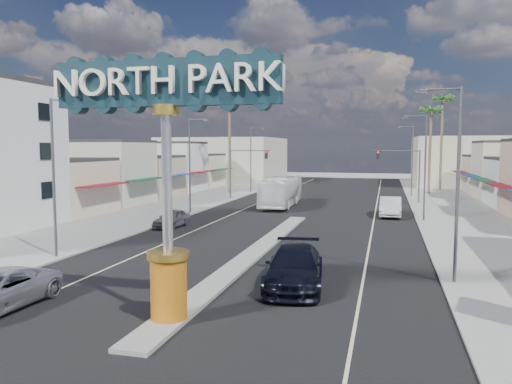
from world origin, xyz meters
The scene contains 24 objects.
ground centered at (0.00, 30.00, 0.00)m, with size 160.00×160.00×0.00m, color gray.
road centered at (0.00, 30.00, 0.01)m, with size 20.00×120.00×0.01m, color black.
median_island centered at (0.00, 14.00, 0.08)m, with size 1.30×30.00×0.16m, color gray.
sidewalk_left centered at (-14.00, 30.00, 0.06)m, with size 8.00×120.00×0.12m, color gray.
sidewalk_right centered at (14.00, 30.00, 0.06)m, with size 8.00×120.00×0.12m, color gray.
storefront_row_left centered at (-24.00, 43.00, 3.00)m, with size 12.00×42.00×6.00m, color beige.
backdrop_far_left centered at (-22.00, 75.00, 4.00)m, with size 20.00×20.00×8.00m, color #B7B29E.
backdrop_far_right centered at (22.00, 75.00, 4.00)m, with size 20.00×20.00×8.00m, color beige.
gateway_sign centered at (0.00, 1.98, 5.93)m, with size 8.20×1.50×9.15m.
traffic_signal_left centered at (-9.18, 43.99, 4.27)m, with size 5.09×0.45×6.00m.
traffic_signal_right centered at (9.18, 43.99, 4.27)m, with size 5.09×0.45×6.00m.
streetlight_l_near centered at (-10.43, 10.00, 5.07)m, with size 2.03×0.22×9.00m.
streetlight_l_mid centered at (-10.43, 30.00, 5.07)m, with size 2.03×0.22×9.00m.
streetlight_l_far centered at (-10.43, 52.00, 5.07)m, with size 2.03×0.22×9.00m.
streetlight_r_near centered at (10.43, 10.00, 5.07)m, with size 2.03×0.22×9.00m.
streetlight_r_mid centered at (10.43, 30.00, 5.07)m, with size 2.03×0.22×9.00m.
streetlight_r_far centered at (10.43, 52.00, 5.07)m, with size 2.03×0.22×9.00m.
palm_left_far centered at (-13.00, 50.00, 11.50)m, with size 2.60×2.60×13.10m.
palm_right_mid centered at (13.00, 56.00, 10.60)m, with size 2.60×2.60×12.10m.
palm_right_far centered at (15.00, 62.00, 12.39)m, with size 2.60×2.60×14.10m.
suv_right centered at (3.53, 7.72, 0.89)m, with size 2.50×6.15×1.79m, color black.
car_parked_left centered at (-8.85, 21.92, 0.70)m, with size 1.66×4.12×1.41m, color slate.
car_parked_right centered at (7.88, 32.66, 0.89)m, with size 1.88×5.39×1.78m, color silver.
city_bus centered at (-3.37, 37.94, 1.61)m, with size 2.70×11.54×3.22m, color white.
Camera 1 is at (7.45, -14.10, 6.29)m, focal length 35.00 mm.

